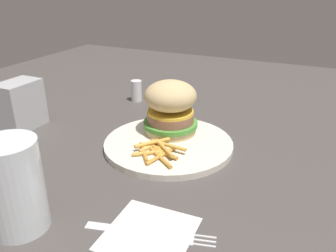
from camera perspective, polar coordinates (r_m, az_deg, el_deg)
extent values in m
plane|color=#47423F|center=(0.67, 0.08, -3.45)|extent=(1.60, 1.60, 0.00)
cylinder|color=silver|center=(0.68, 0.00, -2.79)|extent=(0.25, 0.25, 0.01)
cylinder|color=tan|center=(0.71, 0.40, -0.43)|extent=(0.10, 0.10, 0.01)
cylinder|color=#4C9338|center=(0.70, 0.40, 0.42)|extent=(0.11, 0.11, 0.01)
cylinder|color=#8E5B47|center=(0.70, 0.41, 1.45)|extent=(0.09, 0.09, 0.02)
cylinder|color=yellow|center=(0.69, 0.41, 2.37)|extent=(0.09, 0.09, 0.01)
ellipsoid|color=tan|center=(0.68, 0.42, 4.98)|extent=(0.10, 0.10, 0.06)
cylinder|color=gold|center=(0.62, -0.44, -4.59)|extent=(0.02, 0.06, 0.01)
cylinder|color=gold|center=(0.62, -4.03, -4.29)|extent=(0.06, 0.05, 0.01)
cylinder|color=gold|center=(0.60, -1.27, -5.22)|extent=(0.05, 0.07, 0.01)
cylinder|color=gold|center=(0.63, -1.50, -3.73)|extent=(0.02, 0.05, 0.01)
cylinder|color=gold|center=(0.62, -3.23, -4.48)|extent=(0.04, 0.05, 0.01)
cylinder|color=gold|center=(0.61, -1.15, -4.90)|extent=(0.08, 0.03, 0.01)
cylinder|color=#E5B251|center=(0.65, -2.60, -3.20)|extent=(0.07, 0.03, 0.01)
cylinder|color=gold|center=(0.64, -2.61, -2.77)|extent=(0.06, 0.05, 0.01)
cylinder|color=gold|center=(0.64, -1.48, -3.65)|extent=(0.06, 0.04, 0.01)
cylinder|color=gold|center=(0.63, 0.05, -3.19)|extent=(0.01, 0.07, 0.01)
cylinder|color=gold|center=(0.62, -0.61, -3.65)|extent=(0.05, 0.06, 0.01)
cube|color=white|center=(0.47, -3.14, -17.22)|extent=(0.11, 0.11, 0.00)
cube|color=silver|center=(0.47, -7.00, -16.43)|extent=(0.04, 0.11, 0.00)
cube|color=silver|center=(0.46, 2.06, -17.63)|extent=(0.03, 0.04, 0.00)
cylinder|color=silver|center=(0.45, 6.05, -18.70)|extent=(0.01, 0.03, 0.00)
cylinder|color=silver|center=(0.46, 6.14, -18.03)|extent=(0.01, 0.03, 0.00)
cylinder|color=silver|center=(0.46, 6.24, -17.38)|extent=(0.01, 0.03, 0.00)
cylinder|color=silver|center=(0.48, -24.09, -9.08)|extent=(0.07, 0.07, 0.13)
cylinder|color=orange|center=(0.50, -23.64, -11.34)|extent=(0.07, 0.07, 0.08)
cube|color=#B7BABF|center=(0.81, -23.17, 3.22)|extent=(0.09, 0.06, 0.10)
cylinder|color=white|center=(0.91, -5.23, 5.81)|extent=(0.03, 0.03, 0.06)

